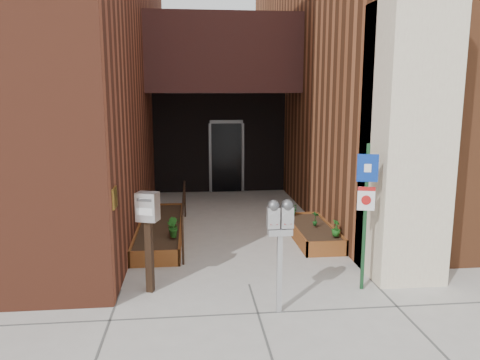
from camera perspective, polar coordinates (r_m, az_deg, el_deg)
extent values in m
plane|color=#9E9991|center=(7.60, 1.10, -12.61)|extent=(80.00, 80.00, 0.00)
cube|color=brown|center=(15.81, 20.80, 17.16)|extent=(8.00, 13.70, 10.00)
cube|color=beige|center=(7.96, 19.57, 4.24)|extent=(1.10, 1.20, 4.40)
cube|color=#331816|center=(13.01, -2.21, 14.96)|extent=(4.20, 2.00, 2.00)
cube|color=black|center=(14.44, -2.51, 4.57)|extent=(4.00, 0.30, 3.00)
cube|color=black|center=(14.33, -1.65, 2.72)|extent=(0.90, 0.06, 2.10)
cube|color=#B79338|center=(6.99, -15.07, -2.12)|extent=(0.04, 0.30, 0.30)
cube|color=brown|center=(8.38, -10.42, -9.45)|extent=(0.90, 0.04, 0.30)
cube|color=brown|center=(11.78, -9.13, -3.56)|extent=(0.90, 0.04, 0.30)
cube|color=brown|center=(10.11, -12.11, -6.03)|extent=(0.04, 3.60, 0.30)
cube|color=brown|center=(10.05, -7.20, -5.97)|extent=(0.04, 3.60, 0.30)
cube|color=black|center=(10.07, -9.66, -6.12)|extent=(0.82, 3.52, 0.26)
cube|color=brown|center=(8.89, 10.59, -8.27)|extent=(0.80, 0.04, 0.30)
cube|color=brown|center=(10.89, 7.37, -4.69)|extent=(0.80, 0.04, 0.30)
cube|color=brown|center=(9.79, 6.64, -6.40)|extent=(0.04, 2.20, 0.30)
cube|color=brown|center=(9.98, 10.93, -6.20)|extent=(0.04, 2.20, 0.30)
cube|color=black|center=(9.89, 8.81, -6.41)|extent=(0.72, 2.12, 0.26)
cylinder|color=black|center=(8.33, -6.99, -7.28)|extent=(0.04, 0.04, 0.90)
cylinder|color=black|center=(11.52, -6.74, -2.29)|extent=(0.04, 0.04, 0.90)
cylinder|color=black|center=(9.82, -6.90, -1.96)|extent=(0.04, 3.30, 0.04)
cube|color=#B2B2B5|center=(6.55, 4.81, -11.32)|extent=(0.07, 0.07, 1.10)
cube|color=#B2B2B5|center=(6.35, 4.89, -6.32)|extent=(0.33, 0.14, 0.09)
cube|color=#B2B2B5|center=(6.28, 4.08, -4.62)|extent=(0.17, 0.11, 0.29)
sphere|color=#59595B|center=(6.24, 4.10, -3.15)|extent=(0.16, 0.16, 0.16)
cube|color=white|center=(6.22, 4.19, -4.56)|extent=(0.10, 0.01, 0.06)
cube|color=#B21414|center=(6.24, 4.18, -5.35)|extent=(0.10, 0.01, 0.03)
cube|color=#B2B2B5|center=(6.32, 5.75, -4.55)|extent=(0.17, 0.11, 0.29)
sphere|color=#59595B|center=(6.28, 5.78, -3.09)|extent=(0.16, 0.16, 0.16)
cube|color=white|center=(6.26, 5.88, -4.49)|extent=(0.10, 0.01, 0.06)
cube|color=#B21414|center=(6.28, 5.86, -5.27)|extent=(0.10, 0.01, 0.03)
cube|color=#163D1F|center=(7.33, 14.98, -4.50)|extent=(0.06, 0.06, 2.26)
cube|color=navy|center=(7.14, 15.30, 1.42)|extent=(0.30, 0.10, 0.41)
cube|color=white|center=(7.14, 15.30, 1.42)|extent=(0.10, 0.04, 0.12)
cube|color=white|center=(7.23, 15.12, -2.20)|extent=(0.25, 0.08, 0.36)
cube|color=#B21414|center=(7.19, 15.18, -1.05)|extent=(0.25, 0.08, 0.06)
cylinder|color=#B21414|center=(7.22, 15.13, -2.38)|extent=(0.14, 0.05, 0.14)
cube|color=black|center=(7.28, -10.99, -9.10)|extent=(0.13, 0.13, 1.13)
cube|color=silver|center=(7.06, -11.20, -3.20)|extent=(0.36, 0.31, 0.43)
cube|color=#59595B|center=(6.93, -11.62, -2.43)|extent=(0.22, 0.08, 0.04)
cube|color=white|center=(6.97, -11.57, -3.83)|extent=(0.24, 0.09, 0.10)
imported|color=#225117|center=(9.25, -8.15, -5.46)|extent=(0.40, 0.40, 0.32)
imported|color=#1F5E1B|center=(8.99, -8.21, -5.75)|extent=(0.29, 0.29, 0.37)
imported|color=#275E1B|center=(10.30, -10.29, -3.73)|extent=(0.29, 0.29, 0.37)
imported|color=#275D1A|center=(11.47, -10.70, -2.26)|extent=(0.28, 0.28, 0.38)
imported|color=#1A5518|center=(9.15, 11.63, -5.76)|extent=(0.25, 0.25, 0.32)
imported|color=#164E1A|center=(9.76, 9.17, -4.66)|extent=(0.23, 0.23, 0.31)
imported|color=#18541A|center=(10.59, 6.44, -3.44)|extent=(0.29, 0.29, 0.29)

